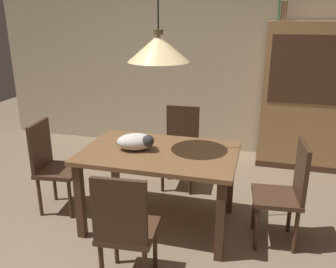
{
  "coord_description": "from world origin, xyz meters",
  "views": [
    {
      "loc": [
        0.82,
        -2.43,
        1.93
      ],
      "look_at": [
        -0.02,
        0.65,
        0.85
      ],
      "focal_mm": 38.12,
      "sensor_mm": 36.0,
      "label": 1
    }
  ],
  "objects_px": {
    "chair_left_side": "(52,163)",
    "chair_right_side": "(287,189)",
    "cat_sleeping": "(137,142)",
    "dining_table": "(159,161)",
    "chair_far_back": "(181,143)",
    "book_green_slim": "(279,9)",
    "chair_near_front": "(125,227)",
    "hutch_bookcase": "(306,100)",
    "pendant_lamp": "(158,48)",
    "book_brown_thick": "(284,11)"
  },
  "relations": [
    {
      "from": "chair_left_side",
      "to": "chair_right_side",
      "type": "bearing_deg",
      "value": 0.41
    },
    {
      "from": "cat_sleeping",
      "to": "pendant_lamp",
      "type": "height_order",
      "value": "pendant_lamp"
    },
    {
      "from": "chair_near_front",
      "to": "hutch_bookcase",
      "type": "height_order",
      "value": "hutch_bookcase"
    },
    {
      "from": "chair_right_side",
      "to": "book_brown_thick",
      "type": "relative_size",
      "value": 3.88
    },
    {
      "from": "dining_table",
      "to": "chair_left_side",
      "type": "bearing_deg",
      "value": -179.58
    },
    {
      "from": "chair_near_front",
      "to": "book_green_slim",
      "type": "relative_size",
      "value": 3.58
    },
    {
      "from": "dining_table",
      "to": "chair_far_back",
      "type": "relative_size",
      "value": 1.51
    },
    {
      "from": "chair_right_side",
      "to": "cat_sleeping",
      "type": "xyz_separation_m",
      "value": [
        -1.34,
        -0.03,
        0.32
      ]
    },
    {
      "from": "pendant_lamp",
      "to": "book_brown_thick",
      "type": "relative_size",
      "value": 5.42
    },
    {
      "from": "cat_sleeping",
      "to": "book_green_slim",
      "type": "relative_size",
      "value": 1.57
    },
    {
      "from": "chair_right_side",
      "to": "chair_far_back",
      "type": "distance_m",
      "value": 1.43
    },
    {
      "from": "dining_table",
      "to": "hutch_bookcase",
      "type": "xyz_separation_m",
      "value": [
        1.4,
        1.86,
        0.24
      ]
    },
    {
      "from": "chair_left_side",
      "to": "chair_far_back",
      "type": "xyz_separation_m",
      "value": [
        1.13,
        0.89,
        0.0
      ]
    },
    {
      "from": "chair_near_front",
      "to": "pendant_lamp",
      "type": "xyz_separation_m",
      "value": [
        -0.01,
        0.88,
        1.15
      ]
    },
    {
      "from": "pendant_lamp",
      "to": "hutch_bookcase",
      "type": "xyz_separation_m",
      "value": [
        1.4,
        1.86,
        -0.77
      ]
    },
    {
      "from": "chair_right_side",
      "to": "book_brown_thick",
      "type": "distance_m",
      "value": 2.36
    },
    {
      "from": "chair_right_side",
      "to": "chair_far_back",
      "type": "bearing_deg",
      "value": 142.41
    },
    {
      "from": "pendant_lamp",
      "to": "hutch_bookcase",
      "type": "distance_m",
      "value": 2.46
    },
    {
      "from": "chair_left_side",
      "to": "book_green_slim",
      "type": "bearing_deg",
      "value": 41.81
    },
    {
      "from": "chair_right_side",
      "to": "cat_sleeping",
      "type": "height_order",
      "value": "chair_right_side"
    },
    {
      "from": "chair_near_front",
      "to": "dining_table",
      "type": "bearing_deg",
      "value": 90.4
    },
    {
      "from": "chair_left_side",
      "to": "pendant_lamp",
      "type": "xyz_separation_m",
      "value": [
        1.13,
        0.01,
        1.15
      ]
    },
    {
      "from": "hutch_bookcase",
      "to": "book_brown_thick",
      "type": "distance_m",
      "value": 1.13
    },
    {
      "from": "pendant_lamp",
      "to": "hutch_bookcase",
      "type": "bearing_deg",
      "value": 53.02
    },
    {
      "from": "cat_sleeping",
      "to": "book_green_slim",
      "type": "xyz_separation_m",
      "value": [
        1.18,
        1.88,
        1.15
      ]
    },
    {
      "from": "chair_far_back",
      "to": "pendant_lamp",
      "type": "distance_m",
      "value": 1.45
    },
    {
      "from": "chair_far_back",
      "to": "cat_sleeping",
      "type": "height_order",
      "value": "chair_far_back"
    },
    {
      "from": "pendant_lamp",
      "to": "cat_sleeping",
      "type": "bearing_deg",
      "value": -175.34
    },
    {
      "from": "book_green_slim",
      "to": "book_brown_thick",
      "type": "bearing_deg",
      "value": 0.0
    },
    {
      "from": "chair_left_side",
      "to": "cat_sleeping",
      "type": "relative_size",
      "value": 2.28
    },
    {
      "from": "cat_sleeping",
      "to": "pendant_lamp",
      "type": "xyz_separation_m",
      "value": [
        0.21,
        0.02,
        0.84
      ]
    },
    {
      "from": "chair_far_back",
      "to": "pendant_lamp",
      "type": "height_order",
      "value": "pendant_lamp"
    },
    {
      "from": "dining_table",
      "to": "chair_far_back",
      "type": "bearing_deg",
      "value": 90.17
    },
    {
      "from": "cat_sleeping",
      "to": "hutch_bookcase",
      "type": "distance_m",
      "value": 2.48
    },
    {
      "from": "chair_far_back",
      "to": "hutch_bookcase",
      "type": "relative_size",
      "value": 0.5
    },
    {
      "from": "hutch_bookcase",
      "to": "chair_right_side",
      "type": "bearing_deg",
      "value": -98.45
    },
    {
      "from": "dining_table",
      "to": "pendant_lamp",
      "type": "relative_size",
      "value": 1.08
    },
    {
      "from": "dining_table",
      "to": "cat_sleeping",
      "type": "height_order",
      "value": "cat_sleeping"
    },
    {
      "from": "chair_far_back",
      "to": "cat_sleeping",
      "type": "distance_m",
      "value": 0.97
    },
    {
      "from": "dining_table",
      "to": "hutch_bookcase",
      "type": "relative_size",
      "value": 0.76
    },
    {
      "from": "pendant_lamp",
      "to": "book_green_slim",
      "type": "xyz_separation_m",
      "value": [
        0.97,
        1.87,
        0.32
      ]
    },
    {
      "from": "chair_near_front",
      "to": "hutch_bookcase",
      "type": "xyz_separation_m",
      "value": [
        1.4,
        2.74,
        0.38
      ]
    },
    {
      "from": "chair_right_side",
      "to": "chair_near_front",
      "type": "xyz_separation_m",
      "value": [
        -1.12,
        -0.89,
        0.0
      ]
    },
    {
      "from": "chair_near_front",
      "to": "pendant_lamp",
      "type": "height_order",
      "value": "pendant_lamp"
    },
    {
      "from": "chair_left_side",
      "to": "pendant_lamp",
      "type": "height_order",
      "value": "pendant_lamp"
    },
    {
      "from": "dining_table",
      "to": "chair_right_side",
      "type": "bearing_deg",
      "value": 0.4
    },
    {
      "from": "chair_far_back",
      "to": "hutch_bookcase",
      "type": "distance_m",
      "value": 1.76
    },
    {
      "from": "chair_far_back",
      "to": "book_brown_thick",
      "type": "bearing_deg",
      "value": 43.76
    },
    {
      "from": "cat_sleeping",
      "to": "book_brown_thick",
      "type": "relative_size",
      "value": 1.7
    },
    {
      "from": "book_green_slim",
      "to": "chair_right_side",
      "type": "bearing_deg",
      "value": -85.07
    }
  ]
}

